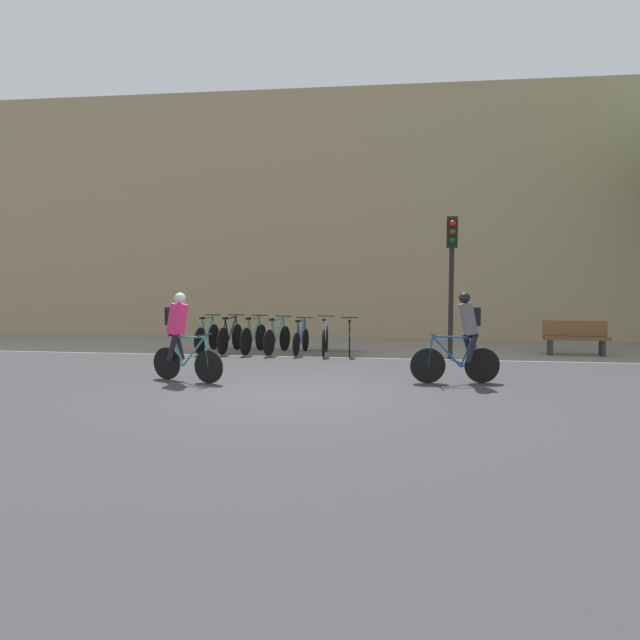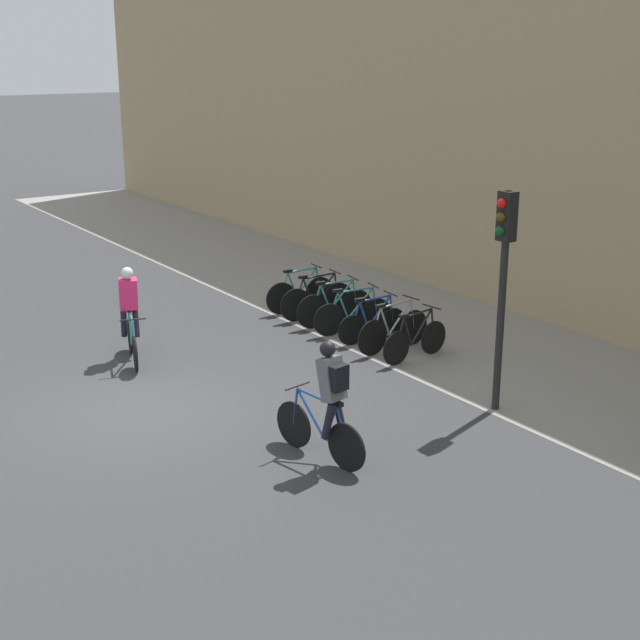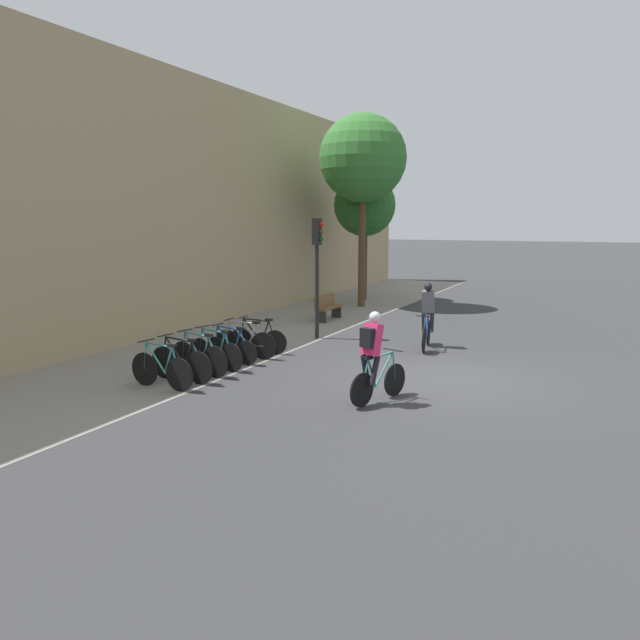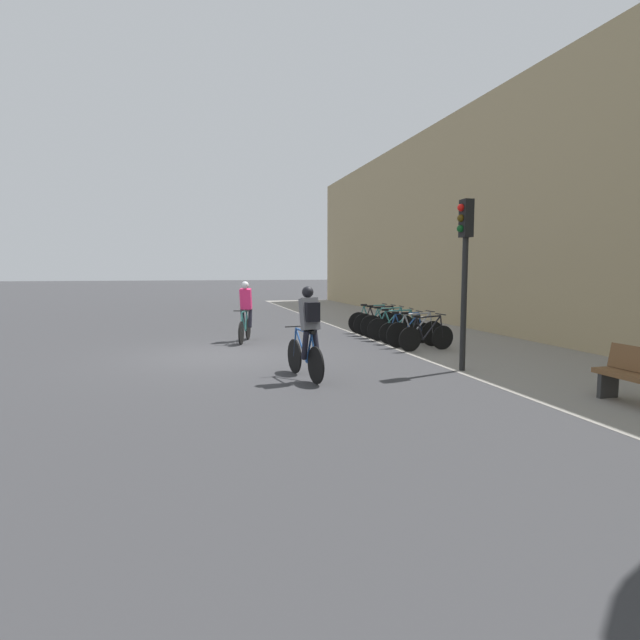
# 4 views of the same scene
# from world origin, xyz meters

# --- Properties ---
(ground) EXTENTS (200.00, 200.00, 0.00)m
(ground) POSITION_xyz_m (0.00, 0.00, 0.00)
(ground) COLOR #333335
(kerb_strip) EXTENTS (44.00, 4.50, 0.01)m
(kerb_strip) POSITION_xyz_m (0.00, 6.75, 0.00)
(kerb_strip) COLOR gray
(kerb_strip) RESTS_ON ground
(building_facade) EXTENTS (44.00, 0.60, 7.96)m
(building_facade) POSITION_xyz_m (0.00, 9.30, 3.98)
(building_facade) COLOR tan
(building_facade) RESTS_ON ground
(cyclist_pink) EXTENTS (1.61, 0.63, 1.77)m
(cyclist_pink) POSITION_xyz_m (-2.37, 0.87, 0.95)
(cyclist_pink) COLOR black
(cyclist_pink) RESTS_ON ground
(cyclist_grey) EXTENTS (1.75, 0.53, 1.79)m
(cyclist_grey) POSITION_xyz_m (3.23, 1.38, 0.95)
(cyclist_grey) COLOR black
(cyclist_grey) RESTS_ON ground
(parked_bike_0) EXTENTS (0.46, 1.67, 0.99)m
(parked_bike_0) POSITION_xyz_m (-3.24, 5.19, 0.41)
(parked_bike_0) COLOR black
(parked_bike_0) RESTS_ON ground
(parked_bike_1) EXTENTS (0.46, 1.74, 0.99)m
(parked_bike_1) POSITION_xyz_m (-2.59, 5.19, 0.42)
(parked_bike_1) COLOR black
(parked_bike_1) RESTS_ON ground
(parked_bike_2) EXTENTS (0.46, 1.71, 0.99)m
(parked_bike_2) POSITION_xyz_m (-1.95, 5.19, 0.42)
(parked_bike_2) COLOR black
(parked_bike_2) RESTS_ON ground
(parked_bike_3) EXTENTS (0.52, 1.70, 0.97)m
(parked_bike_3) POSITION_xyz_m (-1.30, 5.19, 0.40)
(parked_bike_3) COLOR black
(parked_bike_3) RESTS_ON ground
(parked_bike_4) EXTENTS (0.46, 1.57, 0.94)m
(parked_bike_4) POSITION_xyz_m (-0.66, 5.19, 0.38)
(parked_bike_4) COLOR black
(parked_bike_4) RESTS_ON ground
(parked_bike_5) EXTENTS (0.46, 1.75, 0.98)m
(parked_bike_5) POSITION_xyz_m (-0.01, 5.19, 0.41)
(parked_bike_5) COLOR black
(parked_bike_5) RESTS_ON ground
(parked_bike_6) EXTENTS (0.46, 1.62, 0.95)m
(parked_bike_6) POSITION_xyz_m (0.63, 5.19, 0.39)
(parked_bike_6) COLOR black
(parked_bike_6) RESTS_ON ground
(traffic_light_pole) EXTENTS (0.26, 0.30, 3.51)m
(traffic_light_pole) POSITION_xyz_m (3.19, 4.69, 2.44)
(traffic_light_pole) COLOR black
(traffic_light_pole) RESTS_ON ground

